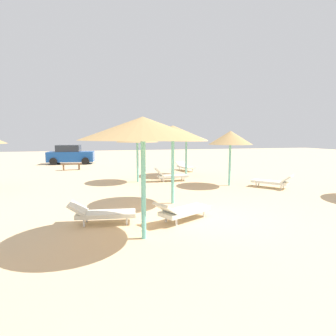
{
  "coord_description": "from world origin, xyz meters",
  "views": [
    {
      "loc": [
        -3.02,
        -8.09,
        2.57
      ],
      "look_at": [
        0.0,
        3.0,
        1.2
      ],
      "focal_mm": 29.24,
      "sensor_mm": 36.0,
      "label": 1
    }
  ],
  "objects": [
    {
      "name": "lounger_3",
      "position": [
        5.45,
        3.37,
        0.32
      ],
      "size": [
        1.7,
        1.87,
        0.7
      ],
      "color": "silver",
      "rests_on": "ground"
    },
    {
      "name": "parasol_7",
      "position": [
        -0.17,
        1.71,
        2.65
      ],
      "size": [
        2.61,
        2.61,
        2.94
      ],
      "color": "#6BC6BC",
      "rests_on": "ground"
    },
    {
      "name": "parasol_3",
      "position": [
        3.69,
        4.51,
        2.45
      ],
      "size": [
        2.21,
        2.21,
        2.8
      ],
      "color": "#6BC6BC",
      "rests_on": "ground"
    },
    {
      "name": "lounger_6",
      "position": [
        3.41,
        10.81,
        0.31
      ],
      "size": [
        1.0,
        2.0,
        0.61
      ],
      "color": "silver",
      "rests_on": "ground"
    },
    {
      "name": "parked_car",
      "position": [
        -5.05,
        18.15,
        0.82
      ],
      "size": [
        4.15,
        2.31,
        1.72
      ],
      "color": "#194C9E",
      "rests_on": "ground"
    },
    {
      "name": "parasol_4",
      "position": [
        -1.87,
        -1.56,
        2.73
      ],
      "size": [
        3.06,
        3.06,
        3.02
      ],
      "color": "#6BC6BC",
      "rests_on": "ground"
    },
    {
      "name": "lounger_2",
      "position": [
        1.13,
        6.63,
        0.32
      ],
      "size": [
        1.88,
        0.67,
        0.77
      ],
      "color": "silver",
      "rests_on": "ground"
    },
    {
      "name": "lounger_7",
      "position": [
        -0.49,
        -0.43,
        0.31
      ],
      "size": [
        1.98,
        1.43,
        0.68
      ],
      "color": "silver",
      "rests_on": "ground"
    },
    {
      "name": "parasol_2",
      "position": [
        -0.7,
        6.83,
        2.51
      ],
      "size": [
        2.3,
        2.3,
        2.84
      ],
      "color": "#6BC6BC",
      "rests_on": "ground"
    },
    {
      "name": "ground_plane",
      "position": [
        0.0,
        0.0,
        0.0
      ],
      "size": [
        80.0,
        80.0,
        0.0
      ],
      "primitive_type": "plane",
      "color": "#DBBA8C"
    },
    {
      "name": "bench_0",
      "position": [
        -4.67,
        13.41,
        0.35
      ],
      "size": [
        1.53,
        0.55,
        0.49
      ],
      "color": "brown",
      "rests_on": "ground"
    },
    {
      "name": "parasol_6",
      "position": [
        2.68,
        8.43,
        2.45
      ],
      "size": [
        2.79,
        2.79,
        2.71
      ],
      "color": "#6BC6BC",
      "rests_on": "ground"
    },
    {
      "name": "lounger_4",
      "position": [
        -2.86,
        -0.07,
        0.31
      ],
      "size": [
        1.97,
        0.9,
        0.67
      ],
      "color": "silver",
      "rests_on": "ground"
    }
  ]
}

